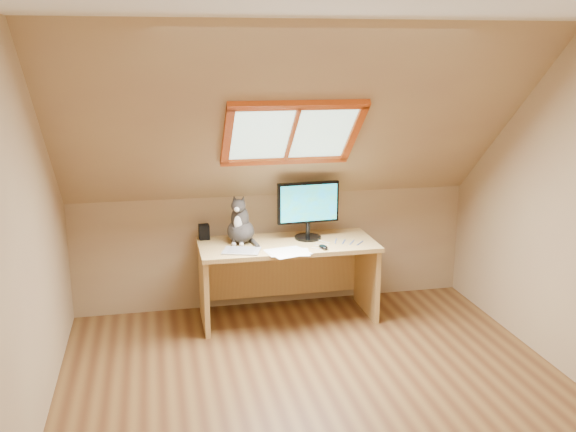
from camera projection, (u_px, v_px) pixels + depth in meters
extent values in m
plane|color=brown|center=(326.00, 401.00, 4.18)|extent=(3.50, 3.50, 0.00)
cube|color=tan|center=(464.00, 354.00, 2.22)|extent=(3.50, 0.02, 2.40)
cube|color=tan|center=(22.00, 241.00, 3.53)|extent=(0.02, 3.50, 2.40)
cube|color=tan|center=(275.00, 249.00, 5.71)|extent=(3.50, 0.02, 1.00)
cube|color=silver|center=(380.00, 8.00, 2.84)|extent=(3.50, 1.95, 0.02)
cube|color=tan|center=(294.00, 124.00, 4.68)|extent=(3.50, 1.56, 1.41)
cube|color=#B2E0CC|center=(291.00, 132.00, 4.77)|extent=(0.90, 0.53, 0.48)
cube|color=#C64C12|center=(291.00, 132.00, 4.77)|extent=(1.02, 0.64, 0.59)
cube|color=tan|center=(287.00, 245.00, 5.33)|extent=(1.47, 0.64, 0.04)
cube|color=tan|center=(204.00, 289.00, 5.27)|extent=(0.04, 0.58, 0.63)
cube|color=tan|center=(367.00, 277.00, 5.56)|extent=(0.04, 0.58, 0.63)
cube|color=tan|center=(281.00, 271.00, 5.69)|extent=(1.37, 0.03, 0.44)
cylinder|color=black|center=(308.00, 237.00, 5.44)|extent=(0.22, 0.22, 0.02)
cylinder|color=black|center=(308.00, 229.00, 5.42)|extent=(0.04, 0.04, 0.12)
cube|color=black|center=(308.00, 202.00, 5.36)|extent=(0.53, 0.08, 0.35)
cube|color=#0270DC|center=(309.00, 203.00, 5.34)|extent=(0.49, 0.04, 0.31)
ellipsoid|color=#3A3634|center=(241.00, 231.00, 5.32)|extent=(0.31, 0.33, 0.19)
ellipsoid|color=#3A3634|center=(240.00, 218.00, 5.27)|extent=(0.19, 0.19, 0.21)
ellipsoid|color=silver|center=(238.00, 223.00, 5.21)|extent=(0.08, 0.06, 0.12)
ellipsoid|color=#3A3634|center=(238.00, 206.00, 5.20)|extent=(0.15, 0.14, 0.11)
sphere|color=silver|center=(237.00, 209.00, 5.15)|extent=(0.04, 0.04, 0.04)
cone|color=#3A3634|center=(234.00, 199.00, 5.21)|extent=(0.07, 0.07, 0.07)
cone|color=#3A3634|center=(243.00, 199.00, 5.20)|extent=(0.07, 0.06, 0.07)
cube|color=black|center=(204.00, 232.00, 5.41)|extent=(0.09, 0.09, 0.13)
cube|color=#B2B2B7|center=(242.00, 251.00, 5.09)|extent=(0.34, 0.29, 0.01)
ellipsoid|color=black|center=(323.00, 247.00, 5.15)|extent=(0.09, 0.12, 0.03)
cube|color=white|center=(285.00, 252.00, 5.06)|extent=(0.33, 0.27, 0.00)
cube|color=white|center=(285.00, 252.00, 5.06)|extent=(0.32, 0.24, 0.00)
cube|color=white|center=(285.00, 252.00, 5.06)|extent=(0.35, 0.30, 0.00)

